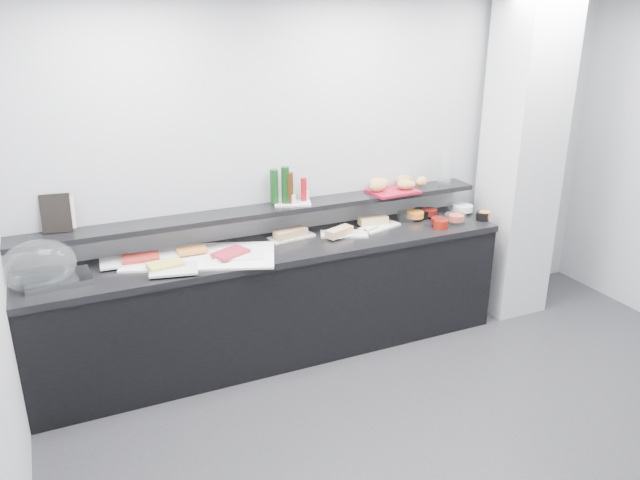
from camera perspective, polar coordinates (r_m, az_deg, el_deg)
name	(u,v)px	position (r m, az deg, el deg)	size (l,w,h in m)	color
ground	(487,462)	(4.10, 15.04, -19.02)	(5.00, 5.00, 0.00)	#2D2D30
back_wall	(343,169)	(5.01, 2.12, 6.54)	(5.00, 0.02, 2.70)	#A9ACB0
column	(521,160)	(5.56, 17.88, 6.98)	(0.50, 0.50, 2.70)	silver
buffet_cabinet	(277,304)	(4.81, -3.96, -5.88)	(3.60, 0.60, 0.85)	black
counter_top	(275,250)	(4.63, -4.10, -0.90)	(3.62, 0.62, 0.05)	black
wall_shelf	(266,210)	(4.70, -4.92, 2.71)	(3.60, 0.25, 0.04)	black
cloche_base	(58,280)	(4.35, -22.85, -3.38)	(0.40, 0.27, 0.04)	#B3B4BA
cloche_dome	(39,266)	(4.34, -24.34, -2.17)	(0.47, 0.31, 0.34)	white
linen_runner	(200,256)	(4.49, -10.91, -1.49)	(1.04, 0.49, 0.01)	white
platter_meat_a	(123,261)	(4.50, -17.53, -1.88)	(0.31, 0.21, 0.01)	white
food_meat_a	(141,258)	(4.48, -16.08, -1.57)	(0.25, 0.16, 0.02)	maroon
platter_salmon	(173,252)	(4.57, -13.30, -1.07)	(0.29, 0.19, 0.01)	white
food_salmon	(192,250)	(4.53, -11.65, -0.90)	(0.21, 0.13, 0.02)	orange
platter_cheese	(174,270)	(4.27, -13.23, -2.65)	(0.31, 0.21, 0.01)	silver
food_cheese	(165,264)	(4.32, -13.97, -2.17)	(0.23, 0.15, 0.02)	#D4C452
platter_meat_b	(240,254)	(4.45, -7.33, -1.26)	(0.34, 0.22, 0.01)	white
food_meat_b	(231,253)	(4.43, -8.18, -1.17)	(0.24, 0.15, 0.02)	maroon
sandwich_plate_left	(291,237)	(4.79, -2.64, 0.29)	(0.35, 0.15, 0.01)	silver
sandwich_food_left	(291,233)	(4.76, -2.71, 0.63)	(0.26, 0.10, 0.06)	tan
tongs_left	(288,242)	(4.66, -2.95, -0.14)	(0.01, 0.01, 0.16)	#ADB0B4
sandwich_plate_mid	(344,234)	(4.85, 2.22, 0.55)	(0.36, 0.16, 0.01)	white
sandwich_food_mid	(339,232)	(4.78, 1.77, 0.75)	(0.23, 0.09, 0.06)	tan
tongs_mid	(347,237)	(4.76, 2.51, 0.30)	(0.01, 0.01, 0.16)	silver
sandwich_plate_right	(380,227)	(5.03, 5.48, 1.22)	(0.35, 0.15, 0.01)	white
sandwich_food_right	(373,220)	(5.05, 4.87, 1.81)	(0.24, 0.09, 0.06)	#E2BE76
tongs_right	(373,229)	(4.94, 4.91, 1.03)	(0.01, 0.01, 0.16)	#B2B3B9
bowl_glass_fruit	(406,216)	(5.21, 7.90, 2.17)	(0.15, 0.15, 0.07)	silver
fill_glass_fruit	(415,214)	(5.23, 8.70, 2.32)	(0.14, 0.14, 0.05)	orange
bowl_black_jam	(422,213)	(5.30, 9.29, 2.41)	(0.15, 0.15, 0.07)	black
fill_black_jam	(429,212)	(5.31, 9.97, 2.54)	(0.13, 0.13, 0.05)	#540E0C
bowl_glass_cream	(457,209)	(5.48, 12.39, 2.79)	(0.16, 0.16, 0.07)	silver
fill_glass_cream	(463,208)	(5.48, 12.91, 2.87)	(0.17, 0.17, 0.05)	white
bowl_red_jam	(441,224)	(5.07, 10.99, 1.45)	(0.12, 0.12, 0.07)	maroon
fill_red_jam	(438,221)	(5.11, 10.78, 1.74)	(0.12, 0.12, 0.05)	#4F0C0B
bowl_glass_salmon	(455,218)	(5.23, 12.26, 1.94)	(0.17, 0.17, 0.07)	silver
fill_glass_salmon	(456,218)	(5.21, 12.35, 1.99)	(0.12, 0.12, 0.05)	#CF4B32
bowl_black_fruit	(483,216)	(5.34, 14.64, 2.14)	(0.11, 0.11, 0.07)	black
fill_black_fruit	(485,215)	(5.35, 14.82, 2.26)	(0.09, 0.09, 0.05)	orange
framed_print	(56,213)	(4.49, -23.00, 2.26)	(0.19, 0.02, 0.26)	black
print_art	(61,213)	(4.50, -22.62, 2.32)	(0.18, 0.00, 0.22)	beige
condiment_tray	(293,203)	(4.78, -2.53, 3.39)	(0.28, 0.17, 0.01)	silver
bottle_green_a	(274,186)	(4.73, -4.22, 4.91)	(0.06, 0.06, 0.26)	#0F3914
bottle_brown	(290,188)	(4.72, -2.74, 4.79)	(0.05, 0.05, 0.24)	#3A200A
bottle_green_b	(285,185)	(4.73, -3.18, 5.04)	(0.06, 0.06, 0.28)	black
bottle_hot	(304,189)	(4.79, -1.50, 4.65)	(0.05, 0.05, 0.18)	#A60B15
shaker_salt	(294,199)	(4.73, -2.42, 3.74)	(0.03, 0.03, 0.07)	silver
shaker_pepper	(307,196)	(4.82, -1.22, 4.08)	(0.04, 0.04, 0.07)	silver
bread_tray	(393,191)	(5.10, 6.71, 4.45)	(0.38, 0.27, 0.02)	maroon
bread_roll_nw	(381,183)	(5.13, 5.62, 5.18)	(0.14, 0.09, 0.08)	tan
bread_roll_n	(377,183)	(5.14, 5.28, 5.21)	(0.13, 0.08, 0.08)	tan
bread_roll_ne	(404,180)	(5.25, 7.69, 5.47)	(0.16, 0.10, 0.08)	#B27B44
bread_roll_sw	(377,187)	(5.03, 5.28, 4.87)	(0.14, 0.09, 0.08)	#AD7242
bread_roll_s	(406,185)	(5.12, 7.87, 5.05)	(0.15, 0.10, 0.08)	#AF8B42
bread_roll_se	(421,182)	(5.22, 9.26, 5.30)	(0.12, 0.08, 0.08)	#BB8A47
carafe	(445,168)	(5.34, 11.35, 6.49)	(0.11, 0.11, 0.30)	white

